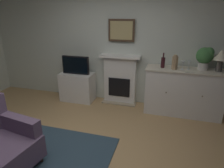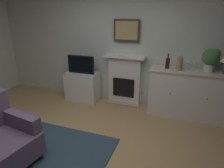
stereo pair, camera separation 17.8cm
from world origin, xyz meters
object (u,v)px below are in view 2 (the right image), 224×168
fireplace_unit (125,80)px  wine_bottle (168,63)px  tv_set (81,65)px  framed_picture (126,30)px  wine_glass_left (188,64)px  potted_plant_small (211,58)px  wine_glass_center (194,64)px  tv_cabinet (83,86)px  vase_decorative (180,63)px  sideboard_cabinet (188,94)px

fireplace_unit → wine_bottle: 1.04m
tv_set → framed_picture: bearing=13.3°
wine_glass_left → potted_plant_small: bearing=11.6°
wine_glass_center → fireplace_unit: bearing=173.2°
tv_cabinet → potted_plant_small: potted_plant_small is taller
vase_decorative → framed_picture: bearing=166.2°
wine_glass_left → tv_cabinet: 2.35m
tv_cabinet → wine_glass_center: bearing=0.0°
fireplace_unit → tv_set: fireplace_unit is taller
fireplace_unit → tv_cabinet: 1.01m
framed_picture → tv_set: 1.25m
potted_plant_small → fireplace_unit: bearing=175.4°
sideboard_cabinet → potted_plant_small: size_ratio=3.46×
fireplace_unit → potted_plant_small: size_ratio=2.56×
sideboard_cabinet → tv_cabinet: bearing=179.6°
wine_bottle → tv_set: (-1.87, -0.00, -0.19)m
sideboard_cabinet → vase_decorative: size_ratio=5.29×
fireplace_unit → wine_glass_left: bearing=-9.4°
sideboard_cabinet → wine_bottle: 0.72m
wine_bottle → tv_cabinet: (-1.87, 0.02, -0.72)m
framed_picture → sideboard_cabinet: bearing=-9.5°
fireplace_unit → wine_bottle: wine_bottle is taller
fireplace_unit → potted_plant_small: bearing=-4.6°
wine_bottle → wine_glass_left: bearing=-4.3°
vase_decorative → potted_plant_small: (0.52, 0.10, 0.12)m
wine_glass_left → framed_picture: bearing=168.6°
tv_set → vase_decorative: bearing=-1.1°
fireplace_unit → tv_cabinet: fireplace_unit is taller
wine_bottle → potted_plant_small: bearing=3.8°
framed_picture → tv_cabinet: framed_picture is taller
tv_set → wine_glass_left: bearing=-0.6°
wine_bottle → tv_cabinet: wine_bottle is taller
framed_picture → wine_glass_center: framed_picture is taller
wine_glass_left → tv_cabinet: (-2.23, 0.05, -0.74)m
tv_set → potted_plant_small: potted_plant_small is taller
wine_glass_center → tv_set: (-2.34, -0.02, -0.21)m
wine_bottle → vase_decorative: wine_bottle is taller
vase_decorative → tv_set: (-2.09, 0.04, -0.23)m
tv_set → potted_plant_small: 2.63m
tv_cabinet → potted_plant_small: 2.75m
fireplace_unit → wine_glass_left: 1.37m
fireplace_unit → framed_picture: bearing=90.0°
framed_picture → vase_decorative: 1.26m
sideboard_cabinet → tv_set: bearing=-179.8°
fireplace_unit → tv_set: bearing=-169.2°
fireplace_unit → tv_set: size_ratio=1.77×
framed_picture → wine_glass_center: (1.37, -0.21, -0.54)m
sideboard_cabinet → wine_glass_center: 0.59m
vase_decorative → wine_glass_left: bearing=7.2°
sideboard_cabinet → vase_decorative: vase_decorative is taller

